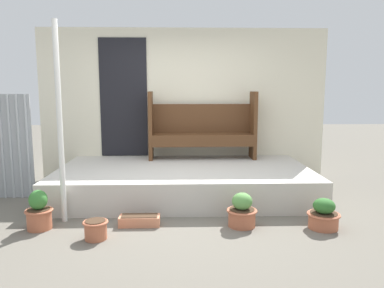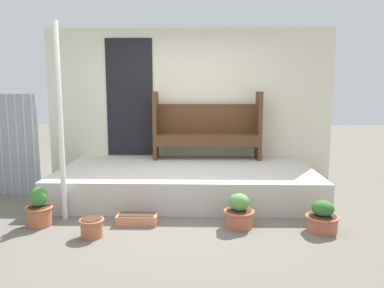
{
  "view_description": "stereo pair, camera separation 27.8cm",
  "coord_description": "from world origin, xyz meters",
  "px_view_note": "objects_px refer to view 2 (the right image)",
  "views": [
    {
      "loc": [
        0.05,
        -4.48,
        1.59
      ],
      "look_at": [
        0.2,
        0.35,
        0.87
      ],
      "focal_mm": 35.0,
      "sensor_mm": 36.0,
      "label": 1
    },
    {
      "loc": [
        0.33,
        -4.48,
        1.59
      ],
      "look_at": [
        0.2,
        0.35,
        0.87
      ],
      "focal_mm": 35.0,
      "sensor_mm": 36.0,
      "label": 2
    }
  ],
  "objects_px": {
    "flower_pot_left": "(39,209)",
    "bench": "(207,127)",
    "flower_pot_middle": "(92,227)",
    "planter_box_rect": "(137,219)",
    "support_post": "(60,123)",
    "flower_pot_far_right": "(322,218)",
    "flower_pot_right": "(239,213)"
  },
  "relations": [
    {
      "from": "support_post",
      "to": "flower_pot_left",
      "type": "height_order",
      "value": "support_post"
    },
    {
      "from": "support_post",
      "to": "planter_box_rect",
      "type": "xyz_separation_m",
      "value": [
        0.92,
        -0.17,
        -1.12
      ]
    },
    {
      "from": "bench",
      "to": "flower_pot_far_right",
      "type": "relative_size",
      "value": 4.72
    },
    {
      "from": "flower_pot_left",
      "to": "flower_pot_far_right",
      "type": "distance_m",
      "value": 3.25
    },
    {
      "from": "bench",
      "to": "flower_pot_left",
      "type": "height_order",
      "value": "bench"
    },
    {
      "from": "flower_pot_far_right",
      "to": "planter_box_rect",
      "type": "height_order",
      "value": "flower_pot_far_right"
    },
    {
      "from": "support_post",
      "to": "planter_box_rect",
      "type": "relative_size",
      "value": 5.0
    },
    {
      "from": "flower_pot_middle",
      "to": "planter_box_rect",
      "type": "relative_size",
      "value": 0.57
    },
    {
      "from": "bench",
      "to": "flower_pot_left",
      "type": "bearing_deg",
      "value": -134.32
    },
    {
      "from": "bench",
      "to": "flower_pot_far_right",
      "type": "xyz_separation_m",
      "value": [
        1.27,
        -2.16,
        -0.8
      ]
    },
    {
      "from": "flower_pot_left",
      "to": "flower_pot_middle",
      "type": "distance_m",
      "value": 0.78
    },
    {
      "from": "support_post",
      "to": "bench",
      "type": "relative_size",
      "value": 1.33
    },
    {
      "from": "support_post",
      "to": "flower_pot_right",
      "type": "distance_m",
      "value": 2.36
    },
    {
      "from": "support_post",
      "to": "flower_pot_middle",
      "type": "xyz_separation_m",
      "value": [
        0.5,
        -0.56,
        -1.07
      ]
    },
    {
      "from": "bench",
      "to": "flower_pot_middle",
      "type": "relative_size",
      "value": 6.53
    },
    {
      "from": "flower_pot_middle",
      "to": "flower_pot_left",
      "type": "bearing_deg",
      "value": 156.08
    },
    {
      "from": "bench",
      "to": "flower_pot_right",
      "type": "bearing_deg",
      "value": -81.22
    },
    {
      "from": "planter_box_rect",
      "to": "flower_pot_right",
      "type": "bearing_deg",
      "value": -2.9
    },
    {
      "from": "flower_pot_left",
      "to": "bench",
      "type": "bearing_deg",
      "value": 46.45
    },
    {
      "from": "support_post",
      "to": "flower_pot_right",
      "type": "bearing_deg",
      "value": -6.23
    },
    {
      "from": "support_post",
      "to": "planter_box_rect",
      "type": "bearing_deg",
      "value": -10.48
    },
    {
      "from": "flower_pot_middle",
      "to": "flower_pot_right",
      "type": "distance_m",
      "value": 1.65
    },
    {
      "from": "bench",
      "to": "flower_pot_middle",
      "type": "height_order",
      "value": "bench"
    },
    {
      "from": "flower_pot_right",
      "to": "flower_pot_far_right",
      "type": "bearing_deg",
      "value": -5.73
    },
    {
      "from": "flower_pot_left",
      "to": "flower_pot_right",
      "type": "xyz_separation_m",
      "value": [
        2.33,
        0.02,
        -0.02
      ]
    },
    {
      "from": "flower_pot_left",
      "to": "flower_pot_right",
      "type": "height_order",
      "value": "flower_pot_left"
    },
    {
      "from": "flower_pot_middle",
      "to": "planter_box_rect",
      "type": "distance_m",
      "value": 0.58
    },
    {
      "from": "flower_pot_left",
      "to": "support_post",
      "type": "bearing_deg",
      "value": 49.91
    },
    {
      "from": "bench",
      "to": "flower_pot_right",
      "type": "height_order",
      "value": "bench"
    },
    {
      "from": "support_post",
      "to": "planter_box_rect",
      "type": "height_order",
      "value": "support_post"
    },
    {
      "from": "support_post",
      "to": "flower_pot_middle",
      "type": "bearing_deg",
      "value": -48.22
    },
    {
      "from": "flower_pot_left",
      "to": "flower_pot_far_right",
      "type": "relative_size",
      "value": 1.22
    }
  ]
}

